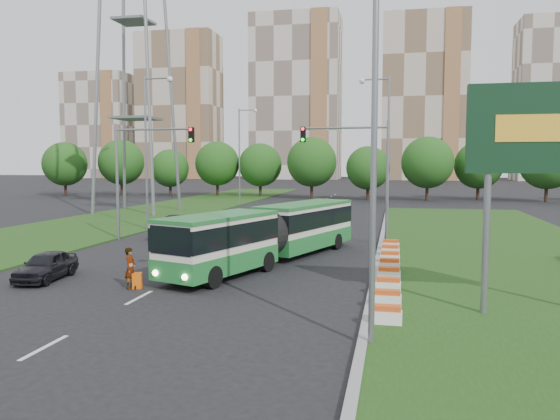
% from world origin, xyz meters
% --- Properties ---
extents(ground, '(360.00, 360.00, 0.00)m').
position_xyz_m(ground, '(0.00, 0.00, 0.00)').
color(ground, black).
rests_on(ground, ground).
extents(grass_median, '(14.00, 60.00, 0.15)m').
position_xyz_m(grass_median, '(13.00, 8.00, 0.07)').
color(grass_median, '#1D4413').
rests_on(grass_median, ground).
extents(median_kerb, '(0.30, 60.00, 0.18)m').
position_xyz_m(median_kerb, '(6.05, 8.00, 0.09)').
color(median_kerb, gray).
rests_on(median_kerb, ground).
extents(left_verge, '(12.00, 110.00, 0.10)m').
position_xyz_m(left_verge, '(-18.00, 25.00, 0.05)').
color(left_verge, '#1D4413').
rests_on(left_verge, ground).
extents(lane_markings, '(0.20, 100.00, 0.01)m').
position_xyz_m(lane_markings, '(-3.00, 20.00, 0.00)').
color(lane_markings, silver).
rests_on(lane_markings, ground).
extents(flower_planters, '(1.10, 15.90, 0.60)m').
position_xyz_m(flower_planters, '(6.70, -0.30, 0.45)').
color(flower_planters, white).
rests_on(flower_planters, grass_median).
extents(traffic_mast_median, '(5.76, 0.32, 8.00)m').
position_xyz_m(traffic_mast_median, '(4.78, 10.00, 5.35)').
color(traffic_mast_median, gray).
rests_on(traffic_mast_median, ground).
extents(traffic_mast_left, '(5.76, 0.32, 8.00)m').
position_xyz_m(traffic_mast_left, '(-10.38, 9.00, 5.35)').
color(traffic_mast_left, gray).
rests_on(traffic_mast_left, ground).
extents(street_lamps, '(36.00, 60.00, 12.00)m').
position_xyz_m(street_lamps, '(-3.00, 10.00, 6.00)').
color(street_lamps, gray).
rests_on(street_lamps, ground).
extents(transmission_pylon, '(12.00, 12.00, 44.00)m').
position_xyz_m(transmission_pylon, '(-20.00, 28.00, 22.00)').
color(transmission_pylon, gray).
rests_on(transmission_pylon, ground).
extents(tree_line, '(120.00, 8.00, 9.00)m').
position_xyz_m(tree_line, '(10.00, 55.00, 4.50)').
color(tree_line, '#204F15').
rests_on(tree_line, ground).
extents(apartment_tower_west, '(26.00, 15.00, 48.00)m').
position_xyz_m(apartment_tower_west, '(-65.00, 150.00, 24.00)').
color(apartment_tower_west, beige).
rests_on(apartment_tower_west, ground).
extents(apartment_tower_cwest, '(28.00, 15.00, 52.00)m').
position_xyz_m(apartment_tower_cwest, '(-25.00, 150.00, 26.00)').
color(apartment_tower_cwest, beige).
rests_on(apartment_tower_cwest, ground).
extents(apartment_tower_ceast, '(25.00, 15.00, 50.00)m').
position_xyz_m(apartment_tower_ceast, '(15.00, 150.00, 25.00)').
color(apartment_tower_ceast, beige).
rests_on(apartment_tower_ceast, ground).
extents(midrise_west, '(22.00, 14.00, 36.00)m').
position_xyz_m(midrise_west, '(-95.00, 150.00, 18.00)').
color(midrise_west, beige).
rests_on(midrise_west, ground).
extents(articulated_bus, '(2.45, 15.69, 2.58)m').
position_xyz_m(articulated_bus, '(0.20, 2.58, 1.58)').
color(articulated_bus, beige).
rests_on(articulated_bus, ground).
extents(car_left_near, '(1.99, 4.03, 1.32)m').
position_xyz_m(car_left_near, '(-8.67, -3.82, 0.66)').
color(car_left_near, black).
rests_on(car_left_near, ground).
extents(car_left_far, '(2.41, 5.01, 1.59)m').
position_xyz_m(car_left_far, '(-8.28, 10.65, 0.79)').
color(car_left_far, black).
rests_on(car_left_far, ground).
extents(pedestrian, '(0.45, 0.66, 1.76)m').
position_xyz_m(pedestrian, '(-4.06, -4.64, 0.88)').
color(pedestrian, gray).
rests_on(pedestrian, ground).
extents(shopping_trolley, '(0.40, 0.42, 0.68)m').
position_xyz_m(shopping_trolley, '(-3.81, -4.54, 0.34)').
color(shopping_trolley, '#D9560B').
rests_on(shopping_trolley, ground).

